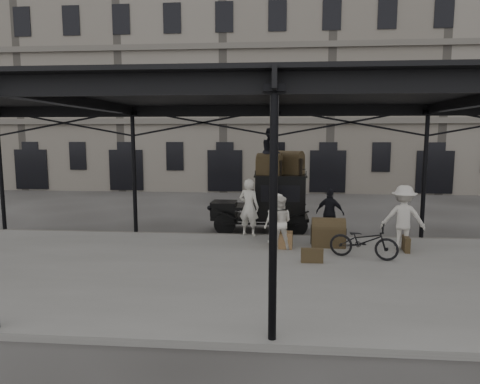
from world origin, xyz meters
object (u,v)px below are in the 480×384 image
object	(u,v)px
porter_left	(249,207)
steamer_trunk_roof_near	(269,166)
bicycle	(364,241)
porter_official	(330,213)
taxi	(271,200)
steamer_trunk_platform	(328,234)

from	to	relation	value
porter_left	steamer_trunk_roof_near	distance (m)	1.87
bicycle	steamer_trunk_roof_near	distance (m)	4.88
porter_left	steamer_trunk_roof_near	bearing A→B (deg)	-102.74
porter_left	porter_official	distance (m)	2.78
taxi	porter_official	world-z (taller)	taxi
porter_left	steamer_trunk_platform	distance (m)	2.93
taxi	bicycle	world-z (taller)	taxi
bicycle	taxi	bearing A→B (deg)	52.52
steamer_trunk_roof_near	bicycle	bearing A→B (deg)	-36.38
bicycle	steamer_trunk_platform	bearing A→B (deg)	51.35
steamer_trunk_roof_near	steamer_trunk_platform	xyz separation A→B (m)	(1.90, -2.32, -1.98)
porter_left	bicycle	bearing A→B (deg)	163.17
taxi	porter_official	size ratio (longest dim) A/B	2.19
porter_left	steamer_trunk_roof_near	world-z (taller)	steamer_trunk_roof_near
bicycle	porter_official	bearing A→B (deg)	32.21
steamer_trunk_platform	steamer_trunk_roof_near	bearing A→B (deg)	132.28
porter_official	steamer_trunk_platform	distance (m)	1.34
porter_official	steamer_trunk_roof_near	world-z (taller)	steamer_trunk_roof_near
porter_official	bicycle	world-z (taller)	porter_official
porter_left	porter_official	xyz separation A→B (m)	(2.78, 0.00, -0.16)
porter_left	bicycle	size ratio (longest dim) A/B	1.05
taxi	bicycle	bearing A→B (deg)	-55.30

